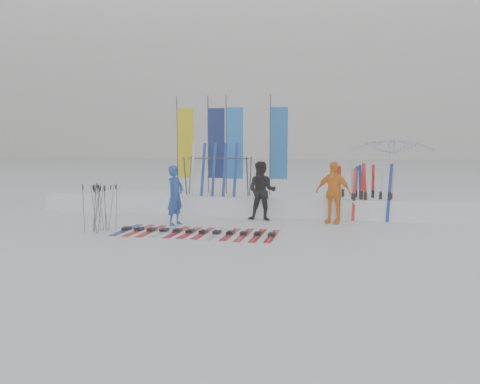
% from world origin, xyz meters
% --- Properties ---
extents(ground, '(120.00, 120.00, 0.00)m').
position_xyz_m(ground, '(0.00, 0.00, 0.00)').
color(ground, white).
rests_on(ground, ground).
extents(snow_bank, '(14.00, 1.60, 0.60)m').
position_xyz_m(snow_bank, '(0.00, 4.60, 0.30)').
color(snow_bank, white).
rests_on(snow_bank, ground).
extents(person_blue, '(0.53, 0.68, 1.64)m').
position_xyz_m(person_blue, '(-1.72, 2.03, 0.82)').
color(person_blue, '#1B42A1').
rests_on(person_blue, ground).
extents(person_black, '(0.84, 0.65, 1.73)m').
position_xyz_m(person_black, '(0.48, 3.28, 0.86)').
color(person_black, black).
rests_on(person_black, ground).
extents(person_yellow, '(1.10, 0.73, 1.74)m').
position_xyz_m(person_yellow, '(2.51, 3.26, 0.87)').
color(person_yellow, orange).
rests_on(person_yellow, ground).
extents(tent_canopy, '(3.02, 3.07, 2.48)m').
position_xyz_m(tent_canopy, '(4.31, 5.97, 1.24)').
color(tent_canopy, white).
rests_on(tent_canopy, ground).
extents(ski_row, '(3.98, 1.69, 0.07)m').
position_xyz_m(ski_row, '(-0.78, 1.00, 0.03)').
color(ski_row, navy).
rests_on(ski_row, ground).
extents(pole_cluster, '(0.72, 0.63, 1.24)m').
position_xyz_m(pole_cluster, '(-3.25, 0.68, 0.60)').
color(pole_cluster, '#595B60').
rests_on(pole_cluster, ground).
extents(feather_flags, '(3.68, 0.21, 3.20)m').
position_xyz_m(feather_flags, '(-0.94, 4.86, 2.24)').
color(feather_flags, '#383A3F').
rests_on(feather_flags, ground).
extents(ski_rack, '(2.04, 0.80, 1.23)m').
position_xyz_m(ski_rack, '(-1.09, 4.20, 1.38)').
color(ski_rack, '#383A3F').
rests_on(ski_rack, ground).
extents(upright_skis, '(1.69, 1.11, 1.69)m').
position_xyz_m(upright_skis, '(3.36, 4.21, 0.80)').
color(upright_skis, navy).
rests_on(upright_skis, ground).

